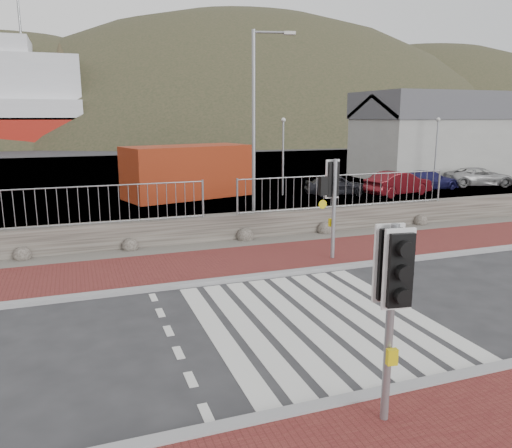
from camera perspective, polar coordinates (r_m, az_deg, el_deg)
name	(u,v)px	position (r m, az deg, el deg)	size (l,w,h in m)	color
ground	(315,320)	(10.77, 6.74, -10.84)	(220.00, 220.00, 0.00)	#28282B
sidewalk_far	(246,261)	(14.67, -1.16, -4.26)	(40.00, 3.00, 0.08)	maroon
kerb_near	(402,390)	(8.46, 16.33, -17.71)	(40.00, 0.25, 0.12)	gray
kerb_far	(264,276)	(13.32, 0.93, -5.94)	(40.00, 0.25, 0.12)	gray
zebra_crossing	(315,320)	(10.77, 6.74, -10.81)	(4.62, 5.60, 0.01)	silver
gravel_strip	(226,245)	(16.51, -3.41, -2.43)	(40.00, 1.50, 0.06)	#59544C
stone_wall	(220,228)	(17.16, -4.19, -0.44)	(40.00, 0.60, 0.90)	#413B35
railing	(220,189)	(16.77, -4.12, 4.03)	(18.07, 0.07, 1.22)	gray
quay	(142,175)	(37.24, -12.93, 5.45)	(120.00, 40.00, 0.50)	#4C4C4F
water	(108,147)	(71.98, -16.52, 8.39)	(220.00, 50.00, 0.05)	#3F4C54
harbor_building	(445,135)	(37.79, 20.81, 9.52)	(12.20, 6.20, 5.80)	#9E9E99
hills_backdrop	(142,257)	(101.12, -12.86, -3.72)	(254.00, 90.00, 100.00)	#29301C
traffic_signal_near	(392,283)	(6.82, 15.28, -6.57)	(0.44, 0.30, 2.86)	gray
traffic_signal_far	(333,188)	(14.59, 8.83, 4.09)	(0.71, 0.27, 3.01)	gray
streetlight	(257,122)	(17.98, 0.12, 11.56)	(1.48, 0.51, 7.09)	gray
shipping_container	(187,172)	(26.60, -7.84, 5.96)	(6.47, 2.70, 2.70)	maroon
car_a	(336,185)	(27.38, 9.11, 4.46)	(1.35, 3.36, 1.14)	black
car_b	(398,183)	(28.12, 15.96, 4.50)	(1.37, 3.93, 1.29)	#4F0B10
car_c	(428,180)	(30.86, 19.07, 4.78)	(1.56, 3.83, 1.11)	#171647
car_d	(480,177)	(33.62, 24.20, 4.95)	(1.87, 4.05, 1.12)	#A0A0A0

